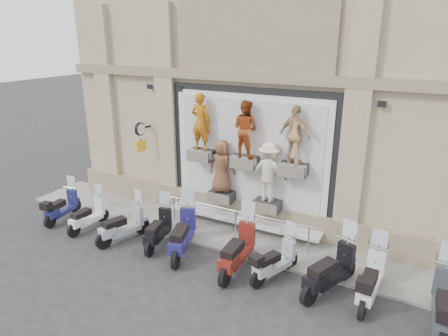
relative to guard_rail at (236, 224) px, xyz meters
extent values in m
plane|color=#29292B|center=(0.00, -2.00, -0.47)|extent=(90.00, 90.00, 0.00)
cube|color=#999691|center=(0.00, 0.10, -0.43)|extent=(16.00, 2.20, 0.08)
cube|color=black|center=(0.00, 0.96, 1.93)|extent=(5.60, 0.10, 4.30)
cube|color=white|center=(0.00, 0.90, 1.93)|extent=(5.10, 0.06, 3.90)
cube|color=white|center=(0.00, 0.86, 1.93)|extent=(4.70, 0.04, 3.60)
cube|color=white|center=(0.00, 0.55, -0.05)|extent=(5.10, 0.75, 0.10)
cube|color=#28282B|center=(-1.55, 0.59, 1.86)|extent=(0.80, 0.50, 0.35)
imported|color=orange|center=(-1.55, 0.59, 2.95)|extent=(0.68, 0.45, 1.83)
cube|color=#28282B|center=(0.00, 0.59, 1.86)|extent=(0.80, 0.50, 0.35)
imported|color=#8E3F17|center=(0.00, 0.59, 2.89)|extent=(0.95, 0.81, 1.72)
cube|color=#28282B|center=(1.55, 0.59, 1.86)|extent=(0.80, 0.50, 0.35)
imported|color=tan|center=(1.55, 0.59, 2.88)|extent=(1.07, 0.68, 1.69)
cube|color=#28282B|center=(-0.80, 0.59, 0.56)|extent=(0.80, 0.50, 0.35)
imported|color=brown|center=(-0.80, 0.59, 1.59)|extent=(0.95, 0.74, 1.70)
cube|color=#28282B|center=(0.80, 0.59, 0.56)|extent=(0.80, 0.50, 0.35)
imported|color=#F2E3C4|center=(0.80, 0.59, 1.66)|extent=(1.22, 0.73, 1.85)
cube|color=black|center=(-3.90, 0.72, 2.49)|extent=(0.06, 0.56, 0.06)
cylinder|color=black|center=(-3.90, 0.45, 2.49)|extent=(0.10, 0.46, 0.46)
cube|color=yellow|center=(-3.90, 0.45, 1.89)|extent=(0.04, 0.50, 0.38)
camera|label=1|loc=(4.89, -9.99, 5.61)|focal=32.00mm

